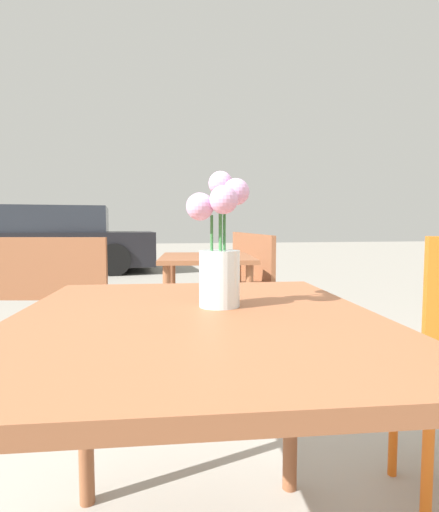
# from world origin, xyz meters

# --- Properties ---
(table_front) EXTENTS (0.89, 1.03, 0.73)m
(table_front) POSITION_xyz_m (0.00, 0.00, 0.63)
(table_front) COLOR brown
(table_front) RESTS_ON ground_plane
(flower_vase) EXTENTS (0.16, 0.16, 0.34)m
(flower_vase) POSITION_xyz_m (0.07, 0.07, 0.86)
(flower_vase) COLOR silver
(flower_vase) RESTS_ON table_front
(bench_middle) EXTENTS (0.47, 1.90, 0.85)m
(bench_middle) POSITION_xyz_m (0.84, 3.02, 0.47)
(bench_middle) COLOR brown
(bench_middle) RESTS_ON ground_plane
(table_back) EXTENTS (0.74, 0.86, 0.71)m
(table_back) POSITION_xyz_m (0.32, 1.94, 0.59)
(table_back) COLOR brown
(table_back) RESTS_ON ground_plane
(parked_car) EXTENTS (4.10, 1.96, 1.30)m
(parked_car) POSITION_xyz_m (-1.95, 7.44, 0.62)
(parked_car) COLOR black
(parked_car) RESTS_ON ground_plane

